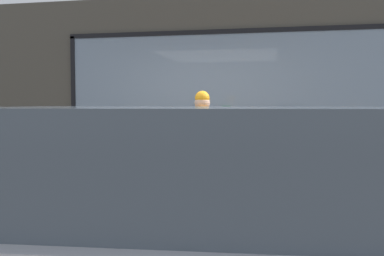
{
  "coord_description": "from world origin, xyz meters",
  "views": [
    {
      "loc": [
        1.26,
        -5.2,
        1.43
      ],
      "look_at": [
        0.08,
        0.74,
        1.09
      ],
      "focal_mm": 40.0,
      "sensor_mm": 36.0,
      "label": 1
    }
  ],
  "objects_px": {
    "display_table_main": "(189,148)",
    "person_browsing": "(202,141)",
    "parked_car": "(189,223)",
    "small_dog": "(224,193)"
  },
  "relations": [
    {
      "from": "display_table_main",
      "to": "person_browsing",
      "type": "relative_size",
      "value": 1.76
    },
    {
      "from": "person_browsing",
      "to": "display_table_main",
      "type": "bearing_deg",
      "value": 19.02
    },
    {
      "from": "display_table_main",
      "to": "parked_car",
      "type": "relative_size",
      "value": 0.63
    },
    {
      "from": "display_table_main",
      "to": "small_dog",
      "type": "bearing_deg",
      "value": -49.58
    },
    {
      "from": "person_browsing",
      "to": "parked_car",
      "type": "xyz_separation_m",
      "value": [
        0.49,
        -3.28,
        -0.18
      ]
    },
    {
      "from": "person_browsing",
      "to": "parked_car",
      "type": "bearing_deg",
      "value": 176.77
    },
    {
      "from": "person_browsing",
      "to": "parked_car",
      "type": "distance_m",
      "value": 3.33
    },
    {
      "from": "person_browsing",
      "to": "small_dog",
      "type": "relative_size",
      "value": 3.12
    },
    {
      "from": "display_table_main",
      "to": "parked_car",
      "type": "bearing_deg",
      "value": -78.35
    },
    {
      "from": "person_browsing",
      "to": "parked_car",
      "type": "height_order",
      "value": "person_browsing"
    }
  ]
}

